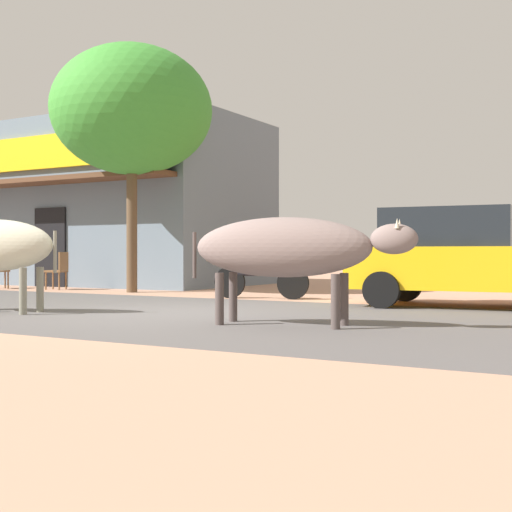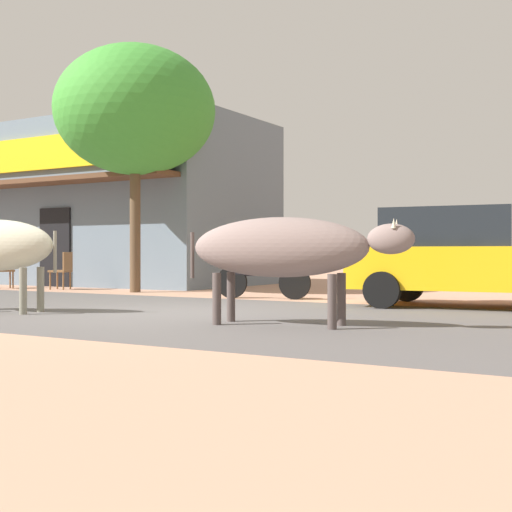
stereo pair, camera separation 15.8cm
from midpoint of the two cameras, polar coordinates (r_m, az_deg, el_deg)
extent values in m
plane|color=tan|center=(10.63, -6.84, -4.60)|extent=(80.00, 80.00, 0.00)
cube|color=#5A5554|center=(10.63, -6.84, -4.59)|extent=(72.00, 6.17, 0.00)
cube|color=slate|center=(21.20, -11.01, 4.05)|extent=(8.60, 4.83, 4.61)
cube|color=yellow|center=(19.55, -15.87, 8.16)|extent=(6.88, 0.10, 0.90)
cube|color=brown|center=(19.19, -16.72, 5.82)|extent=(8.26, 0.90, 0.12)
cube|color=black|center=(19.40, -15.82, 0.69)|extent=(1.10, 0.06, 2.10)
cylinder|color=brown|center=(16.21, -9.54, 2.31)|extent=(0.24, 0.24, 2.96)
ellipsoid|color=green|center=(16.52, -9.55, 11.62)|extent=(3.66, 3.66, 2.93)
cube|color=yellow|center=(12.15, 17.24, -0.93)|extent=(3.90, 2.15, 0.70)
cube|color=#1E2328|center=(12.19, 15.94, 2.22)|extent=(2.21, 1.85, 0.64)
cylinder|color=black|center=(13.26, 12.55, -2.34)|extent=(0.61, 0.24, 0.60)
cylinder|color=black|center=(11.51, 10.61, -2.74)|extent=(0.61, 0.24, 0.60)
cylinder|color=black|center=(13.52, 3.51, -2.23)|extent=(0.63, 0.21, 0.63)
cylinder|color=black|center=(13.91, -1.66, -2.16)|extent=(0.63, 0.21, 0.63)
cylinder|color=black|center=(13.69, 0.89, -1.44)|extent=(1.29, 0.37, 0.10)
ellipsoid|color=#A51419|center=(13.68, 1.09, -0.52)|extent=(0.60, 0.35, 0.28)
cylinder|color=black|center=(13.53, 3.24, -0.32)|extent=(0.06, 0.06, 0.60)
cylinder|color=gray|center=(10.73, -18.04, -2.73)|extent=(0.11, 0.11, 0.69)
cylinder|color=gray|center=(11.11, -16.75, -2.63)|extent=(0.11, 0.11, 0.69)
cylinder|color=gray|center=(10.70, -15.65, 0.33)|extent=(0.05, 0.05, 0.62)
ellipsoid|color=gray|center=(8.68, 2.39, 0.72)|extent=(2.35, 1.03, 0.75)
ellipsoid|color=gray|center=(8.35, 11.46, 1.37)|extent=(0.60, 0.37, 0.36)
cone|color=beige|center=(8.45, 11.91, 2.58)|extent=(0.06, 0.06, 0.12)
cone|color=beige|center=(8.25, 11.70, 2.64)|extent=(0.06, 0.06, 0.12)
cylinder|color=#4E423F|center=(8.72, 7.49, -3.52)|extent=(0.11, 0.11, 0.65)
cylinder|color=#4E423F|center=(8.28, 6.76, -3.72)|extent=(0.11, 0.11, 0.65)
cylinder|color=#4E423F|center=(9.17, -1.56, -3.33)|extent=(0.11, 0.11, 0.65)
cylinder|color=#4E423F|center=(8.75, -2.70, -3.50)|extent=(0.11, 0.11, 0.65)
cylinder|color=#4E423F|center=(9.13, -4.71, 0.07)|extent=(0.05, 0.05, 0.60)
cube|color=brown|center=(18.75, -19.59, -1.13)|extent=(0.60, 0.60, 0.05)
cube|color=brown|center=(18.94, -19.71, -0.36)|extent=(0.25, 0.40, 0.44)
cylinder|color=brown|center=(18.62, -18.95, -1.86)|extent=(0.04, 0.04, 0.43)
cylinder|color=brown|center=(18.96, -19.17, -1.83)|extent=(0.04, 0.04, 0.43)
cube|color=brown|center=(17.83, -15.41, -1.20)|extent=(0.55, 0.55, 0.05)
cube|color=brown|center=(17.74, -14.84, -0.40)|extent=(0.17, 0.43, 0.44)
cylinder|color=brown|center=(17.77, -16.18, -1.96)|extent=(0.04, 0.04, 0.43)
cylinder|color=brown|center=(18.08, -15.64, -1.92)|extent=(0.04, 0.04, 0.43)
cylinder|color=brown|center=(17.60, -15.18, -1.98)|extent=(0.04, 0.04, 0.43)
cylinder|color=brown|center=(17.91, -14.65, -1.94)|extent=(0.04, 0.04, 0.43)
camera|label=1|loc=(0.08, -89.59, 0.00)|focal=49.12mm
camera|label=2|loc=(0.08, 90.41, 0.00)|focal=49.12mm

